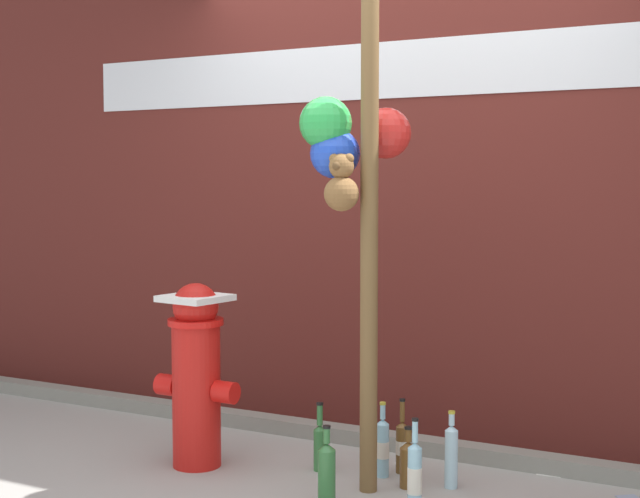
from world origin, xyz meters
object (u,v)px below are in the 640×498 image
bottle_1 (327,473)px  bottle_6 (451,455)px  memorial_post (358,98)px  fire_hydrant (196,371)px  bottle_2 (415,478)px  bottle_4 (402,445)px  bottle_3 (320,444)px  bottle_5 (408,463)px  bottle_0 (383,447)px

bottle_1 → bottle_6: bottle_6 is taller
memorial_post → fire_hydrant: memorial_post is taller
bottle_2 → bottle_4: size_ratio=1.16×
memorial_post → bottle_2: memorial_post is taller
fire_hydrant → bottle_3: bearing=20.6°
fire_hydrant → bottle_5: bearing=10.1°
bottle_2 → bottle_3: size_ratio=1.25×
bottle_2 → bottle_4: bottle_2 is taller
memorial_post → bottle_1: bearing=-90.9°
bottle_2 → bottle_6: bearing=88.3°
fire_hydrant → bottle_6: (1.21, 0.27, -0.32)m
fire_hydrant → bottle_5: 1.11m
bottle_0 → bottle_5: (0.17, -0.09, -0.03)m
fire_hydrant → bottle_6: fire_hydrant is taller
bottle_0 → bottle_2: (0.33, -0.41, 0.02)m
bottle_0 → bottle_2: 0.52m
memorial_post → bottle_6: memorial_post is taller
memorial_post → bottle_3: (-0.25, 0.12, -1.63)m
memorial_post → bottle_3: 1.65m
bottle_0 → bottle_6: (0.34, 0.00, 0.01)m
bottle_0 → memorial_post: bearing=-105.8°
bottle_0 → bottle_5: bottle_0 is taller
fire_hydrant → bottle_2: bearing=-6.6°
memorial_post → bottle_3: memorial_post is taller
bottle_1 → bottle_0: bearing=83.3°
bottle_6 → bottle_3: bearing=-174.6°
bottle_0 → bottle_5: 0.19m
memorial_post → bottle_0: 1.62m
memorial_post → bottle_6: size_ratio=8.42×
fire_hydrant → bottle_6: 1.28m
fire_hydrant → bottle_0: fire_hydrant is taller
bottle_3 → bottle_5: bottle_3 is taller
bottle_5 → bottle_0: bearing=151.9°
bottle_0 → bottle_5: bearing=-28.1°
bottle_5 → fire_hydrant: bearing=-169.9°
bottle_1 → bottle_6: size_ratio=0.99×
bottle_3 → bottle_5: (0.47, -0.03, -0.01)m
fire_hydrant → bottle_0: 0.97m
fire_hydrant → bottle_1: bearing=-13.3°
bottle_0 → bottle_4: size_ratio=0.99×
fire_hydrant → bottle_2: size_ratio=2.16×
bottle_2 → bottle_4: (-0.27, 0.50, -0.03)m
bottle_0 → bottle_6: size_ratio=1.01×
bottle_6 → bottle_1: bearing=-130.1°
bottle_0 → bottle_5: size_ratio=1.26×
bottle_0 → bottle_3: 0.31m
bottle_2 → bottle_5: bearing=116.5°
bottle_1 → bottle_4: bottle_4 is taller
memorial_post → bottle_1: memorial_post is taller
bottle_4 → bottle_6: (0.28, -0.09, 0.02)m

